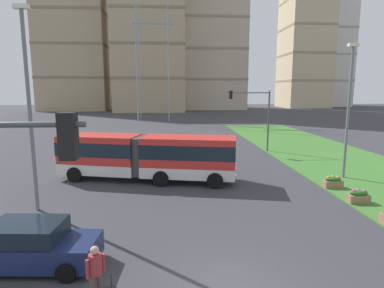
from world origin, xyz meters
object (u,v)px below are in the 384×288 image
object	(u,v)px
streetlight_left	(29,103)
apartment_tower_eastcentre	(306,29)
car_navy_sedan	(31,246)
apartment_tower_westcentre	(149,15)
articulated_bus	(147,156)
apartment_tower_east	(320,57)
apartment_tower_west	(75,32)
pedestrian_crossing	(96,271)
flower_planter_2	(358,196)
streetlight_median	(349,106)
flower_planter_3	(333,182)
apartment_tower_centre	(211,24)
traffic_light_far_right	(255,110)
car_black_sedan	(120,152)

from	to	relation	value
streetlight_left	apartment_tower_eastcentre	distance (m)	112.17
car_navy_sedan	apartment_tower_westcentre	world-z (taller)	apartment_tower_westcentre
car_navy_sedan	apartment_tower_eastcentre	bearing A→B (deg)	63.04
articulated_bus	car_navy_sedan	world-z (taller)	articulated_bus
apartment_tower_east	apartment_tower_west	bearing A→B (deg)	-166.50
pedestrian_crossing	flower_planter_2	distance (m)	14.09
pedestrian_crossing	apartment_tower_eastcentre	bearing A→B (deg)	64.71
pedestrian_crossing	apartment_tower_east	size ratio (longest dim) A/B	0.05
apartment_tower_eastcentre	apartment_tower_east	distance (m)	17.18
pedestrian_crossing	streetlight_median	size ratio (longest dim) A/B	0.19
flower_planter_3	apartment_tower_centre	world-z (taller)	apartment_tower_centre
car_navy_sedan	flower_planter_2	size ratio (longest dim) A/B	4.12
traffic_light_far_right	apartment_tower_east	bearing A→B (deg)	61.87
streetlight_left	traffic_light_far_right	bearing A→B (deg)	44.23
streetlight_median	pedestrian_crossing	bearing A→B (deg)	-138.81
apartment_tower_west	apartment_tower_eastcentre	world-z (taller)	apartment_tower_eastcentre
flower_planter_3	apartment_tower_westcentre	bearing A→B (deg)	101.46
flower_planter_2	car_black_sedan	bearing A→B (deg)	140.84
streetlight_left	apartment_tower_centre	world-z (taller)	apartment_tower_centre
car_navy_sedan	apartment_tower_eastcentre	distance (m)	116.93
apartment_tower_westcentre	apartment_tower_centre	world-z (taller)	apartment_tower_centre
apartment_tower_centre	car_black_sedan	bearing A→B (deg)	-102.53
pedestrian_crossing	apartment_tower_eastcentre	distance (m)	117.59
streetlight_left	apartment_tower_centre	size ratio (longest dim) A/B	0.18
flower_planter_2	streetlight_median	size ratio (longest dim) A/B	0.12
streetlight_left	apartment_tower_westcentre	size ratio (longest dim) A/B	0.19
car_black_sedan	pedestrian_crossing	world-z (taller)	pedestrian_crossing
pedestrian_crossing	apartment_tower_eastcentre	world-z (taller)	apartment_tower_eastcentre
flower_planter_3	apartment_tower_centre	bearing A→B (deg)	87.79
flower_planter_2	pedestrian_crossing	bearing A→B (deg)	-148.82
car_black_sedan	streetlight_median	xyz separation A→B (m)	(16.10, -6.66, 4.17)
car_navy_sedan	streetlight_median	bearing A→B (deg)	31.24
articulated_bus	pedestrian_crossing	xyz separation A→B (m)	(-0.54, -12.69, -0.65)
apartment_tower_westcentre	apartment_tower_centre	size ratio (longest dim) A/B	0.99
car_navy_sedan	apartment_tower_centre	bearing A→B (deg)	79.31
car_black_sedan	traffic_light_far_right	xyz separation A→B (m)	(12.45, 3.22, 3.36)
apartment_tower_west	pedestrian_crossing	bearing A→B (deg)	-74.45
car_black_sedan	articulated_bus	bearing A→B (deg)	-66.33
apartment_tower_centre	apartment_tower_west	bearing A→B (deg)	-174.30
car_black_sedan	apartment_tower_eastcentre	xyz separation A→B (m)	(51.18, 84.90, 25.94)
articulated_bus	streetlight_median	xyz separation A→B (m)	(13.40, -0.49, 3.27)
car_black_sedan	streetlight_left	xyz separation A→B (m)	(-2.46, -11.29, 4.62)
streetlight_median	car_navy_sedan	bearing A→B (deg)	-148.76
flower_planter_3	apartment_tower_eastcentre	size ratio (longest dim) A/B	0.02
pedestrian_crossing	streetlight_left	bearing A→B (deg)	121.40
articulated_bus	apartment_tower_west	xyz separation A→B (m)	(-26.66, 81.16, 21.49)
apartment_tower_east	car_navy_sedan	bearing A→B (deg)	-119.02
flower_planter_3	streetlight_median	size ratio (longest dim) A/B	0.12
streetlight_left	apartment_tower_eastcentre	world-z (taller)	apartment_tower_eastcentre
apartment_tower_east	traffic_light_far_right	bearing A→B (deg)	-118.13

